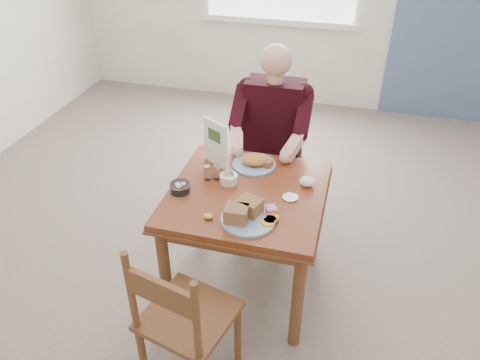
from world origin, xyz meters
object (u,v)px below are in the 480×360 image
(chair_far, at_px, (273,162))
(near_plate, at_px, (247,214))
(diner, at_px, (272,128))
(table, at_px, (247,206))
(far_plate, at_px, (255,162))
(chair_near, at_px, (183,320))

(chair_far, bearing_deg, near_plate, -86.49)
(chair_far, xyz_separation_m, diner, (0.00, -0.09, 0.33))
(diner, bearing_deg, chair_far, 90.01)
(near_plate, bearing_deg, table, 104.24)
(table, relative_size, chair_far, 0.97)
(near_plate, xyz_separation_m, far_plate, (-0.08, 0.54, -0.01))
(table, height_order, chair_near, chair_near)
(chair_near, xyz_separation_m, near_plate, (0.19, 0.52, 0.31))
(chair_near, distance_m, far_plate, 1.11)
(chair_far, xyz_separation_m, near_plate, (0.06, -1.05, 0.31))
(diner, bearing_deg, chair_near, -94.75)
(chair_far, xyz_separation_m, chair_near, (-0.12, -1.57, 0.00))
(diner, height_order, far_plate, diner)
(table, relative_size, near_plate, 2.81)
(far_plate, bearing_deg, table, -86.08)
(chair_far, distance_m, far_plate, 0.59)
(near_plate, bearing_deg, chair_far, 93.51)
(table, xyz_separation_m, near_plate, (0.06, -0.25, 0.15))
(chair_far, relative_size, chair_near, 1.00)
(chair_near, relative_size, far_plate, 2.73)
(table, distance_m, diner, 0.73)
(table, xyz_separation_m, chair_near, (-0.12, -0.77, -0.16))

